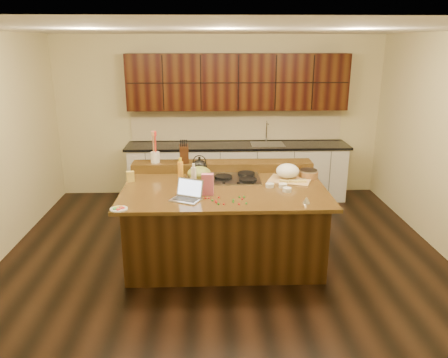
{
  "coord_description": "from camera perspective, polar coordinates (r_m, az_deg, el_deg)",
  "views": [
    {
      "loc": [
        -0.17,
        -4.94,
        2.56
      ],
      "look_at": [
        0.0,
        0.05,
        1.0
      ],
      "focal_mm": 35.0,
      "sensor_mm": 36.0,
      "label": 1
    }
  ],
  "objects": [
    {
      "name": "gumdrop_1",
      "position": [
        4.84,
        2.65,
        -2.35
      ],
      "size": [
        0.02,
        0.02,
        0.02
      ],
      "primitive_type": "ellipsoid",
      "color": "#198C26",
      "rests_on": "island"
    },
    {
      "name": "vinegar_bottle",
      "position": [
        5.14,
        -3.97,
        0.16
      ],
      "size": [
        0.06,
        0.06,
        0.25
      ],
      "primitive_type": "cylinder",
      "rotation": [
        0.0,
        0.0,
        -0.01
      ],
      "color": "silver",
      "rests_on": "island"
    },
    {
      "name": "gumdrop_14",
      "position": [
        4.82,
        -0.68,
        -2.42
      ],
      "size": [
        0.02,
        0.02,
        0.02
      ],
      "primitive_type": "ellipsoid",
      "color": "red",
      "rests_on": "island"
    },
    {
      "name": "ramekin_a",
      "position": [
        5.22,
        7.71,
        -0.84
      ],
      "size": [
        0.1,
        0.1,
        0.04
      ],
      "primitive_type": "cylinder",
      "rotation": [
        0.0,
        0.0,
        0.04
      ],
      "color": "white",
      "rests_on": "island"
    },
    {
      "name": "room",
      "position": [
        5.09,
        0.02,
        3.6
      ],
      "size": [
        5.52,
        5.02,
        2.72
      ],
      "color": "black",
      "rests_on": "ground"
    },
    {
      "name": "gumdrop_12",
      "position": [
        4.68,
        -1.03,
        -3.03
      ],
      "size": [
        0.02,
        0.02,
        0.02
      ],
      "primitive_type": "ellipsoid",
      "color": "red",
      "rests_on": "island"
    },
    {
      "name": "ramekin_c",
      "position": [
        5.21,
        6.0,
        -0.82
      ],
      "size": [
        0.12,
        0.12,
        0.04
      ],
      "primitive_type": "cylinder",
      "rotation": [
        0.0,
        0.0,
        0.19
      ],
      "color": "white",
      "rests_on": "island"
    },
    {
      "name": "kettle",
      "position": [
        5.58,
        -3.22,
        1.65
      ],
      "size": [
        0.26,
        0.26,
        0.18
      ],
      "primitive_type": "ellipsoid",
      "rotation": [
        0.0,
        0.0,
        0.4
      ],
      "color": "black",
      "rests_on": "cooktop"
    },
    {
      "name": "island",
      "position": [
        5.37,
        0.02,
        -5.63
      ],
      "size": [
        2.4,
        1.6,
        0.92
      ],
      "color": "black",
      "rests_on": "ground"
    },
    {
      "name": "gumdrop_2",
      "position": [
        4.8,
        -1.98,
        -2.49
      ],
      "size": [
        0.02,
        0.02,
        0.02
      ],
      "primitive_type": "ellipsoid",
      "color": "red",
      "rests_on": "island"
    },
    {
      "name": "gumdrop_11",
      "position": [
        4.63,
        -0.73,
        -3.27
      ],
      "size": [
        0.02,
        0.02,
        0.02
      ],
      "primitive_type": "ellipsoid",
      "color": "#198C26",
      "rests_on": "island"
    },
    {
      "name": "strainer_bowl",
      "position": [
        5.62,
        10.98,
        0.56
      ],
      "size": [
        0.28,
        0.28,
        0.09
      ],
      "primitive_type": "cylinder",
      "rotation": [
        0.0,
        0.0,
        0.18
      ],
      "color": "#996B3F",
      "rests_on": "island"
    },
    {
      "name": "gumdrop_8",
      "position": [
        4.62,
        -0.04,
        -3.3
      ],
      "size": [
        0.02,
        0.02,
        0.02
      ],
      "primitive_type": "ellipsoid",
      "color": "red",
      "rests_on": "island"
    },
    {
      "name": "back_counter",
      "position": [
        7.35,
        1.78,
        4.96
      ],
      "size": [
        3.7,
        0.66,
        2.4
      ],
      "color": "silver",
      "rests_on": "ground"
    },
    {
      "name": "knife_block",
      "position": [
        5.82,
        -5.25,
        3.3
      ],
      "size": [
        0.13,
        0.2,
        0.23
      ],
      "primitive_type": "cube",
      "rotation": [
        0.0,
        0.0,
        0.09
      ],
      "color": "black",
      "rests_on": "back_ledge"
    },
    {
      "name": "utensil_crock",
      "position": [
        5.87,
        -8.98,
        2.83
      ],
      "size": [
        0.15,
        0.15,
        0.14
      ],
      "primitive_type": "cylinder",
      "rotation": [
        0.0,
        0.0,
        -0.31
      ],
      "color": "white",
      "rests_on": "back_ledge"
    },
    {
      "name": "gumdrop_9",
      "position": [
        4.65,
        2.92,
        -3.18
      ],
      "size": [
        0.02,
        0.02,
        0.02
      ],
      "primitive_type": "ellipsoid",
      "color": "#198C26",
      "rests_on": "island"
    },
    {
      "name": "back_ledge",
      "position": [
        5.86,
        -0.21,
        1.71
      ],
      "size": [
        2.4,
        0.3,
        0.12
      ],
      "primitive_type": "cube",
      "color": "black",
      "rests_on": "island"
    },
    {
      "name": "wooden_tray",
      "position": [
        5.49,
        8.38,
        0.78
      ],
      "size": [
        0.59,
        0.51,
        0.2
      ],
      "rotation": [
        0.0,
        0.0,
        -0.36
      ],
      "color": "tan",
      "rests_on": "island"
    },
    {
      "name": "gumdrop_6",
      "position": [
        4.8,
        -2.44,
        -2.5
      ],
      "size": [
        0.02,
        0.02,
        0.02
      ],
      "primitive_type": "ellipsoid",
      "color": "red",
      "rests_on": "island"
    },
    {
      "name": "green_bowl",
      "position": [
        5.33,
        -3.27,
        0.79
      ],
      "size": [
        0.31,
        0.31,
        0.16
      ],
      "primitive_type": "ellipsoid",
      "rotation": [
        0.0,
        0.0,
        0.11
      ],
      "color": "olive",
      "rests_on": "cooktop"
    },
    {
      "name": "kitchen_timer",
      "position": [
        4.75,
        10.72,
        -2.7
      ],
      "size": [
        0.09,
        0.09,
        0.07
      ],
      "primitive_type": "cone",
      "rotation": [
        0.0,
        0.0,
        0.15
      ],
      "color": "silver",
      "rests_on": "island"
    },
    {
      "name": "gumdrop_7",
      "position": [
        4.83,
        2.02,
        -2.36
      ],
      "size": [
        0.02,
        0.02,
        0.02
      ],
      "primitive_type": "ellipsoid",
      "color": "#198C26",
      "rests_on": "island"
    },
    {
      "name": "gumdrop_10",
      "position": [
        4.63,
        1.98,
        -3.28
      ],
      "size": [
        0.02,
        0.02,
        0.02
      ],
      "primitive_type": "ellipsoid",
      "color": "red",
      "rests_on": "island"
    },
    {
      "name": "cooktop",
      "position": [
        5.49,
        -0.09,
        0.14
      ],
      "size": [
        0.92,
        0.52,
        0.05
      ],
      "color": "gray",
      "rests_on": "island"
    },
    {
      "name": "gumdrop_13",
      "position": [
        4.69,
        1.2,
        -2.99
      ],
      "size": [
        0.02,
        0.02,
        0.02
      ],
      "primitive_type": "ellipsoid",
      "color": "#198C26",
      "rests_on": "island"
    },
    {
      "name": "gumdrop_5",
      "position": [
        4.74,
        1.24,
        -2.75
      ],
      "size": [
        0.02,
        0.02,
        0.02
      ],
      "primitive_type": "ellipsoid",
      "color": "#198C26",
      "rests_on": "island"
    },
    {
      "name": "gumdrop_4",
      "position": [
        4.77,
        2.4,
        -2.63
      ],
      "size": [
        0.02,
        0.02,
        0.02
      ],
      "primitive_type": "ellipsoid",
      "color": "red",
      "rests_on": "island"
    },
    {
      "name": "gumdrop_3",
      "position": [
        4.73,
        -1.53,
        -2.8
      ],
      "size": [
        0.02,
        0.02,
        0.02
      ],
      "primitive_type": "ellipsoid",
      "color": "#198C26",
      "rests_on": "island"
    },
    {
      "name": "pink_bag",
      "position": [
        4.89,
        -2.16,
        -0.72
      ],
      "size": [
        0.14,
        0.08,
        0.25
      ],
      "primitive_type": "cube",
      "rotation": [
        0.0,
        0.0,
        -0.08
      ],
      "color": "#D36387",
      "rests_on": "island"
    },
    {
      "name": "laptop",
      "position": [
        4.79,
        -4.78,
        -1.98
      ],
      "size": [
        0.38,
        0.35,
        0.22
      ],
      "rotation": [
        0.0,
        0.0,
        -0.45
      ],
      "color": "#B7B7BC",
      "rests_on": "island"
    },
    {
      "name": "package_box",
      "position": [
        5.5,
        -12.13,
        0.32
      ],
      "size": [
        0.11,
        0.09,
        0.13
      ],
      "primitive_type": "cube",
      "rotation": [
        0.0,
        0.0,
        0.27
      ],
      "color": "gold",
      "rests_on": "island"
    },
    {
      "name": "ramekin_b",
      "position": [
        5.08,
        8.24,
        -1.38
      ],
      "size": [
        0.13,
        0.13,
        0.04
      ],
      "primitive_type": "cylinder",
      "rotation": [
        0.0,
        0.0,
        0.33
      ],
      "color": "white",
      "rests_on": "island"
    },
    {
      "name": "gumdrop_0",
      "position": [
        4.71,
        -1.07,
        -2.88
      ],
      "size": [
        0.02,
        0.02,
        0.02
      ],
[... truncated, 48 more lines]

